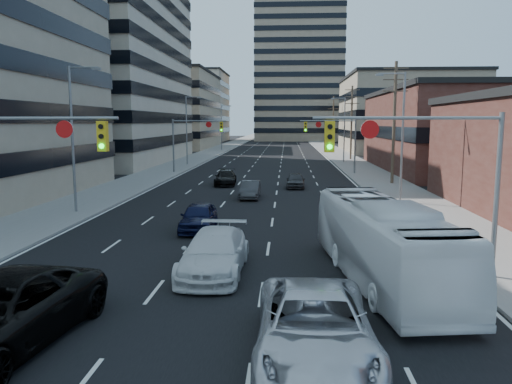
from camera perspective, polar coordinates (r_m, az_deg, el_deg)
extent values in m
cube|color=black|center=(139.99, 2.48, 5.67)|extent=(18.00, 300.00, 0.02)
cube|color=slate|center=(140.67, -2.23, 5.71)|extent=(5.00, 300.00, 0.15)
cube|color=slate|center=(140.25, 7.21, 5.64)|extent=(5.00, 300.00, 0.15)
cube|color=#ADA089|center=(76.32, -19.90, 13.80)|extent=(26.00, 34.00, 28.00)
cube|color=gray|center=(113.05, -10.20, 9.05)|extent=(20.00, 30.00, 16.00)
cube|color=#472119|center=(63.58, 23.36, 6.30)|extent=(20.00, 30.00, 9.00)
cube|color=gray|center=(100.40, 16.62, 8.42)|extent=(22.00, 28.00, 14.00)
cube|color=gray|center=(161.59, 4.90, 16.27)|extent=(26.00, 26.00, 58.00)
cube|color=#ADA089|center=(153.01, -8.11, 9.54)|extent=(24.00, 24.00, 20.00)
cube|color=gray|center=(142.91, 15.56, 7.84)|extent=(22.00, 22.00, 12.00)
cylinder|color=slate|center=(20.15, -24.33, 7.70)|extent=(6.50, 0.12, 0.12)
cube|color=gold|center=(19.08, -17.12, 6.12)|extent=(0.35, 0.28, 1.10)
cylinder|color=black|center=(18.92, -17.33, 7.16)|extent=(0.18, 0.06, 0.18)
cylinder|color=black|center=(18.93, -17.29, 6.10)|extent=(0.18, 0.06, 0.18)
cylinder|color=#0CE526|center=(18.94, -17.24, 5.04)|extent=(0.18, 0.06, 0.18)
cylinder|color=white|center=(19.58, -21.04, 6.71)|extent=(0.64, 0.06, 0.64)
cylinder|color=slate|center=(19.51, 25.80, -0.64)|extent=(0.18, 0.18, 6.00)
cylinder|color=slate|center=(18.33, 16.80, 8.10)|extent=(6.50, 0.12, 0.12)
cube|color=gold|center=(17.92, 8.40, 6.28)|extent=(0.35, 0.28, 1.10)
cylinder|color=black|center=(17.76, 8.46, 7.40)|extent=(0.18, 0.06, 0.18)
cylinder|color=black|center=(17.77, 8.44, 6.27)|extent=(0.18, 0.06, 0.18)
cylinder|color=#0CE526|center=(17.78, 8.42, 5.14)|extent=(0.18, 0.06, 0.18)
cylinder|color=white|center=(18.06, 12.88, 6.98)|extent=(0.64, 0.06, 0.64)
cylinder|color=slate|center=(56.35, -9.42, 5.18)|extent=(0.18, 0.18, 6.00)
cylinder|color=slate|center=(55.69, -6.45, 8.08)|extent=(6.00, 0.12, 0.12)
cube|color=gold|center=(55.33, -3.97, 7.44)|extent=(0.35, 0.28, 1.10)
cylinder|color=black|center=(55.17, -4.00, 7.81)|extent=(0.18, 0.06, 0.18)
cylinder|color=black|center=(55.17, -3.99, 7.44)|extent=(0.18, 0.06, 0.18)
cylinder|color=#0CE526|center=(55.17, -3.99, 7.08)|extent=(0.18, 0.06, 0.18)
cylinder|color=white|center=(55.50, -5.42, 7.69)|extent=(0.64, 0.06, 0.64)
cylinder|color=slate|center=(55.42, 11.26, 5.09)|extent=(0.18, 0.18, 6.00)
cylinder|color=slate|center=(55.03, 8.21, 8.06)|extent=(6.00, 0.12, 0.12)
cube|color=gold|center=(54.89, 5.68, 7.42)|extent=(0.35, 0.28, 1.10)
cylinder|color=black|center=(54.73, 5.69, 7.78)|extent=(0.18, 0.06, 0.18)
cylinder|color=black|center=(54.73, 5.68, 7.42)|extent=(0.18, 0.06, 0.18)
cylinder|color=#0CE526|center=(54.74, 5.68, 7.05)|extent=(0.18, 0.06, 0.18)
cylinder|color=white|center=(54.93, 7.15, 7.66)|extent=(0.64, 0.06, 0.64)
cylinder|color=#4C3D2D|center=(46.85, 15.50, 7.51)|extent=(0.28, 0.28, 11.00)
cube|color=#4C3D2D|center=(47.09, 15.73, 13.48)|extent=(2.20, 0.10, 0.10)
cube|color=#4C3D2D|center=(47.00, 15.68, 12.27)|extent=(2.20, 0.10, 0.10)
cube|color=#4C3D2D|center=(46.93, 15.64, 11.05)|extent=(2.20, 0.10, 0.10)
cylinder|color=#4C3D2D|center=(76.46, 10.85, 7.73)|extent=(0.28, 0.28, 11.00)
cube|color=#4C3D2D|center=(76.61, 10.95, 11.39)|extent=(2.20, 0.10, 0.10)
cube|color=#4C3D2D|center=(76.55, 10.93, 10.65)|extent=(2.20, 0.10, 0.10)
cube|color=#4C3D2D|center=(76.51, 10.91, 9.90)|extent=(2.20, 0.10, 0.10)
cylinder|color=#4C3D2D|center=(106.29, 8.80, 7.81)|extent=(0.28, 0.28, 11.00)
cube|color=#4C3D2D|center=(106.39, 8.86, 10.45)|extent=(2.20, 0.10, 0.10)
cube|color=#4C3D2D|center=(106.36, 8.85, 9.91)|extent=(2.20, 0.10, 0.10)
cube|color=#4C3D2D|center=(106.32, 8.84, 9.37)|extent=(2.20, 0.10, 0.10)
cylinder|color=slate|center=(32.62, -20.23, 5.47)|extent=(0.16, 0.16, 9.00)
cylinder|color=slate|center=(32.41, -19.12, 13.30)|extent=(1.80, 0.10, 0.10)
cube|color=slate|center=(32.11, -17.76, 13.27)|extent=(0.50, 0.22, 0.14)
cylinder|color=slate|center=(66.17, -7.94, 6.91)|extent=(0.16, 0.16, 9.00)
cylinder|color=slate|center=(66.07, -7.23, 10.74)|extent=(1.80, 0.10, 0.10)
cube|color=slate|center=(65.92, -6.54, 10.69)|extent=(0.50, 0.22, 0.14)
cylinder|color=slate|center=(100.72, -3.97, 7.31)|extent=(0.16, 0.16, 9.00)
cylinder|color=slate|center=(100.65, -3.47, 9.82)|extent=(1.80, 0.10, 0.10)
cube|color=slate|center=(100.55, -3.02, 9.78)|extent=(0.50, 0.22, 0.14)
cylinder|color=slate|center=(35.76, 16.39, 5.81)|extent=(0.16, 0.16, 9.00)
cylinder|color=slate|center=(35.70, 15.23, 12.93)|extent=(1.80, 0.10, 0.10)
cube|color=slate|center=(35.54, 13.93, 12.86)|extent=(0.50, 0.22, 0.14)
cylinder|color=slate|center=(70.31, 10.07, 6.92)|extent=(0.16, 0.16, 9.00)
cylinder|color=slate|center=(70.28, 9.41, 10.53)|extent=(1.80, 0.10, 0.10)
cube|color=slate|center=(70.20, 8.75, 10.48)|extent=(0.50, 0.22, 0.14)
imported|color=silver|center=(18.89, -4.76, -6.92)|extent=(2.34, 5.58, 1.61)
imported|color=silver|center=(12.34, 6.73, -15.06)|extent=(2.79, 6.02, 1.67)
imported|color=white|center=(18.24, 14.26, -5.55)|extent=(3.89, 10.76, 2.93)
imported|color=black|center=(26.36, -6.58, -2.84)|extent=(1.85, 4.33, 1.46)
imported|color=#313133|center=(37.26, -0.67, 0.26)|extent=(1.39, 3.94, 1.30)
imported|color=black|center=(45.20, -3.50, 1.63)|extent=(2.12, 4.69, 1.33)
imported|color=#303032|center=(43.30, 4.55, 1.33)|extent=(1.66, 3.90, 1.31)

